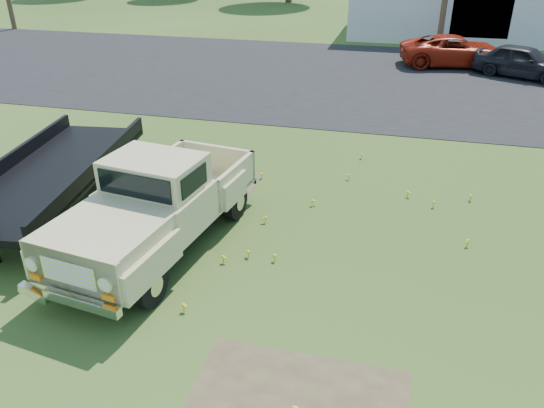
{
  "coord_description": "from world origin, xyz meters",
  "views": [
    {
      "loc": [
        2.4,
        -8.02,
        5.77
      ],
      "look_at": [
        0.15,
        1.0,
        0.9
      ],
      "focal_mm": 35.0,
      "sensor_mm": 36.0,
      "label": 1
    }
  ],
  "objects_px": {
    "flatbed_trailer": "(52,168)",
    "red_pickup": "(455,51)",
    "vintage_pickup_truck": "(158,204)",
    "dark_sedan": "(523,62)"
  },
  "relations": [
    {
      "from": "flatbed_trailer",
      "to": "red_pickup",
      "type": "distance_m",
      "value": 19.33
    },
    {
      "from": "vintage_pickup_truck",
      "to": "red_pickup",
      "type": "bearing_deg",
      "value": 78.14
    },
    {
      "from": "vintage_pickup_truck",
      "to": "flatbed_trailer",
      "type": "distance_m",
      "value": 3.4
    },
    {
      "from": "flatbed_trailer",
      "to": "dark_sedan",
      "type": "bearing_deg",
      "value": 43.42
    },
    {
      "from": "vintage_pickup_truck",
      "to": "dark_sedan",
      "type": "xyz_separation_m",
      "value": [
        9.23,
        16.35,
        -0.3
      ]
    },
    {
      "from": "vintage_pickup_truck",
      "to": "flatbed_trailer",
      "type": "relative_size",
      "value": 0.82
    },
    {
      "from": "red_pickup",
      "to": "dark_sedan",
      "type": "distance_m",
      "value": 3.1
    },
    {
      "from": "vintage_pickup_truck",
      "to": "red_pickup",
      "type": "xyz_separation_m",
      "value": [
        6.54,
        17.89,
        -0.3
      ]
    },
    {
      "from": "red_pickup",
      "to": "dark_sedan",
      "type": "relative_size",
      "value": 1.23
    },
    {
      "from": "vintage_pickup_truck",
      "to": "red_pickup",
      "type": "relative_size",
      "value": 1.1
    }
  ]
}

